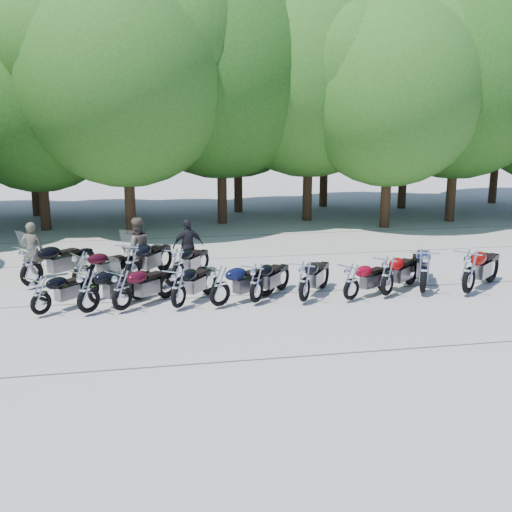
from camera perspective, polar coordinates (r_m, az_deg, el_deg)
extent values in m
plane|color=#A49E94|center=(15.20, 1.02, -5.30)|extent=(90.00, 90.00, 0.00)
cylinder|color=#3A2614|center=(27.51, -19.58, 5.76)|extent=(0.44, 0.44, 3.31)
sphere|color=#286319|center=(27.34, -20.18, 13.39)|extent=(7.31, 7.31, 7.31)
cylinder|color=#3A2614|center=(25.55, -11.97, 6.44)|extent=(0.44, 0.44, 3.93)
sphere|color=#357721|center=(25.44, -12.45, 16.23)|extent=(8.70, 8.70, 8.70)
cylinder|color=#3A2614|center=(27.57, -3.27, 7.37)|extent=(0.44, 0.44, 4.13)
sphere|color=#286319|center=(27.50, -3.39, 16.90)|extent=(9.13, 9.13, 9.13)
cylinder|color=#3A2614|center=(28.48, 4.94, 7.48)|extent=(0.44, 0.44, 4.09)
sphere|color=#357721|center=(28.40, 5.13, 16.62)|extent=(9.04, 9.04, 9.04)
cylinder|color=#3A2614|center=(27.20, 12.29, 6.47)|extent=(0.44, 0.44, 3.62)
sphere|color=#357721|center=(27.06, 12.71, 14.93)|extent=(8.00, 8.00, 8.00)
cylinder|color=#3A2614|center=(29.62, 18.17, 6.99)|extent=(0.44, 0.44, 3.98)
sphere|color=#286319|center=(29.53, 18.80, 15.51)|extent=(8.79, 8.79, 8.79)
cylinder|color=#3A2614|center=(31.73, -20.32, 6.78)|extent=(0.44, 0.44, 3.52)
sphere|color=#357721|center=(31.59, -20.89, 13.81)|extent=(7.78, 7.78, 7.78)
cylinder|color=#3A2614|center=(30.73, -12.09, 7.02)|extent=(0.44, 0.44, 3.42)
sphere|color=#286319|center=(30.59, -12.43, 14.10)|extent=(7.56, 7.56, 7.56)
cylinder|color=#3A2614|center=(31.11, -1.71, 7.50)|extent=(0.44, 0.44, 3.56)
sphere|color=#286319|center=(30.97, -1.76, 14.79)|extent=(7.88, 7.88, 7.88)
cylinder|color=#3A2614|center=(33.15, 6.48, 7.94)|extent=(0.44, 0.44, 3.76)
sphere|color=#286319|center=(33.05, 6.67, 15.15)|extent=(8.31, 8.31, 8.31)
cylinder|color=#3A2614|center=(33.26, 13.83, 7.55)|extent=(0.44, 0.44, 3.63)
sphere|color=#357721|center=(33.14, 14.22, 14.48)|extent=(8.02, 8.02, 8.02)
cylinder|color=#3A2614|center=(36.84, 21.81, 8.09)|extent=(0.44, 0.44, 4.37)
sphere|color=#286319|center=(36.81, 22.47, 15.60)|extent=(9.67, 9.67, 9.67)
imported|color=brown|center=(19.19, -20.52, 0.47)|extent=(0.65, 0.44, 1.76)
imported|color=brown|center=(18.32, -11.29, 0.69)|extent=(1.07, 0.92, 1.89)
imported|color=black|center=(18.91, -6.48, 0.97)|extent=(1.08, 0.66, 1.71)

